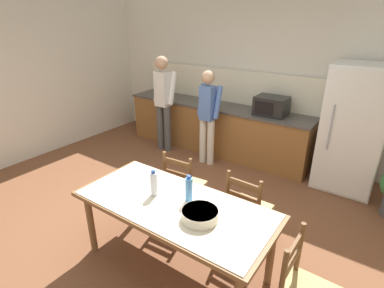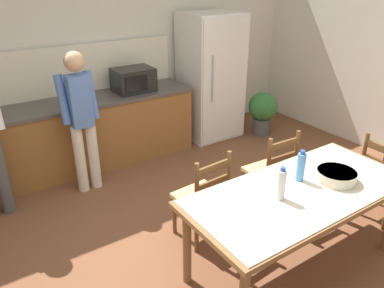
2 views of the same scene
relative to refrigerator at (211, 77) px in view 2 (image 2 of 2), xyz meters
name	(u,v)px [view 2 (image 2 of 2)]	position (x,y,z in m)	size (l,w,h in m)	color
ground_plane	(209,252)	(-1.60, -2.19, -0.91)	(8.32, 8.32, 0.00)	brown
wall_back	(90,46)	(-1.60, 0.47, 0.54)	(6.52, 0.12, 2.90)	silver
kitchen_counter	(57,140)	(-2.29, 0.04, -0.45)	(3.57, 0.66, 0.90)	brown
counter_splashback	(40,74)	(-2.28, 0.35, 0.29)	(3.53, 0.03, 0.60)	#EFE8CB
refrigerator	(211,77)	(0.00, 0.00, 0.00)	(0.80, 0.73, 1.81)	white
microwave	(133,80)	(-1.23, 0.02, 0.14)	(0.50, 0.39, 0.30)	black
dining_table	(300,198)	(-1.09, -2.70, -0.23)	(1.93, 0.88, 0.76)	brown
bottle_near_centre	(281,184)	(-1.33, -2.70, -0.02)	(0.07, 0.07, 0.27)	silver
bottle_off_centre	(301,167)	(-0.99, -2.59, -0.02)	(0.07, 0.07, 0.27)	#4C8ED6
serving_bowl	(336,175)	(-0.75, -2.76, -0.09)	(0.32, 0.32, 0.09)	beige
chair_side_far_left	(203,197)	(-1.52, -1.97, -0.46)	(0.45, 0.43, 0.91)	brown
chair_side_far_right	(271,172)	(-0.66, -1.97, -0.46)	(0.43, 0.42, 0.91)	brown
chair_head_end	(383,179)	(0.17, -2.69, -0.46)	(0.41, 0.43, 0.91)	brown
person_at_counter	(81,116)	(-2.11, -0.50, -0.01)	(0.40, 0.28, 1.60)	silver
potted_plant	(263,110)	(0.68, -0.43, -0.52)	(0.44, 0.44, 0.67)	#4C4C51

